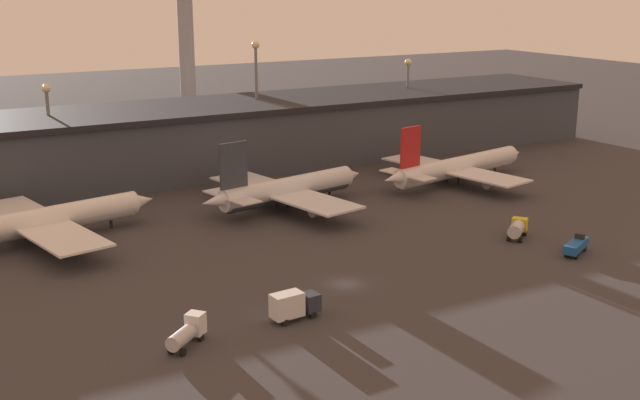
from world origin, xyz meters
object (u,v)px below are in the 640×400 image
airplane_1 (286,189)px  control_tower (186,33)px  service_vehicle_0 (187,332)px  airplane_0 (45,221)px  service_vehicle_3 (293,305)px  service_vehicle_2 (517,228)px  airplane_2 (457,167)px  service_vehicle_1 (576,246)px

airplane_1 → control_tower: bearing=70.0°
service_vehicle_0 → control_tower: control_tower is taller
airplane_0 → airplane_1: (43.87, -1.49, 0.09)m
service_vehicle_0 → service_vehicle_3: (14.41, 0.55, 0.37)m
service_vehicle_0 → control_tower: size_ratio=0.13×
service_vehicle_0 → airplane_0: bearing=57.4°
airplane_1 → service_vehicle_3: 52.25m
service_vehicle_2 → control_tower: (-12.07, 123.51, 26.02)m
service_vehicle_2 → service_vehicle_3: service_vehicle_3 is taller
airplane_0 → airplane_1: size_ratio=1.05×
airplane_0 → control_tower: (57.18, 86.65, 24.16)m
airplane_2 → service_vehicle_3: 79.03m
service_vehicle_1 → service_vehicle_2: 10.92m
service_vehicle_3 → control_tower: bearing=70.2°
airplane_1 → airplane_0: bearing=166.6°
service_vehicle_0 → service_vehicle_1: 65.27m
airplane_1 → service_vehicle_0: size_ratio=6.10×
airplane_2 → service_vehicle_0: bearing=-160.1°
service_vehicle_2 → service_vehicle_3: bearing=156.3°
control_tower → airplane_1: bearing=-98.6°
service_vehicle_1 → airplane_0: bearing=119.1°
airplane_1 → service_vehicle_3: (-22.89, -46.94, -1.61)m
service_vehicle_1 → service_vehicle_3: (-50.85, -0.96, 0.73)m
service_vehicle_0 → airplane_1: bearing=11.6°
service_vehicle_2 → service_vehicle_3: (-48.27, -11.56, 0.34)m
service_vehicle_1 → control_tower: 137.48m
airplane_0 → service_vehicle_0: airplane_0 is taller
service_vehicle_3 → airplane_0: bearing=108.7°
service_vehicle_2 → service_vehicle_1: bearing=-113.6°
airplane_1 → airplane_2: bearing=-11.5°
service_vehicle_1 → control_tower: control_tower is taller
service_vehicle_0 → service_vehicle_1: (65.25, 1.50, -0.36)m
service_vehicle_2 → airplane_2: bearing=29.3°
airplane_1 → service_vehicle_0: 60.42m
service_vehicle_0 → service_vehicle_1: service_vehicle_0 is taller
service_vehicle_3 → airplane_2: bearing=31.6°
airplane_0 → service_vehicle_3: 52.80m
service_vehicle_1 → control_tower: (-14.64, 134.12, 26.41)m
airplane_1 → control_tower: control_tower is taller
control_tower → service_vehicle_3: bearing=-105.0°
airplane_0 → control_tower: 106.59m
airplane_2 → airplane_0: bearing=167.5°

